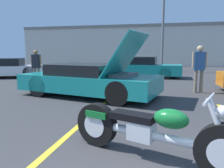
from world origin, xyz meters
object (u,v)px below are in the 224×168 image
light_pole (164,18)px  spectator_near_motorcycle (36,64)px  parked_car_mid_left_row (141,67)px  motorcycle (150,132)px  parked_car_left_row (8,68)px  spectator_by_show_car (199,65)px  show_car_hood_open (90,80)px

light_pole → spectator_near_motorcycle: light_pole is taller
parked_car_mid_left_row → spectator_near_motorcycle: size_ratio=2.95×
motorcycle → spectator_near_motorcycle: size_ratio=1.54×
motorcycle → parked_car_mid_left_row: size_ratio=0.52×
motorcycle → parked_car_mid_left_row: (-1.13, 10.15, 0.17)m
light_pole → parked_car_left_row: size_ratio=1.60×
spectator_near_motorcycle → spectator_by_show_car: bearing=-3.7°
motorcycle → show_car_hood_open: size_ratio=0.49×
motorcycle → spectator_by_show_car: 5.78m
light_pole → motorcycle: 14.64m
parked_car_left_row → spectator_by_show_car: (10.19, -2.65, 0.49)m
light_pole → show_car_hood_open: light_pole is taller
light_pole → spectator_near_motorcycle: size_ratio=4.49×
parked_car_mid_left_row → spectator_near_motorcycle: 6.02m
motorcycle → parked_car_left_row: size_ratio=0.55×
show_car_hood_open → spectator_by_show_car: (3.72, 1.50, 0.47)m
light_pole → parked_car_left_row: 11.26m
light_pole → parked_car_left_row: bearing=-146.0°
show_car_hood_open → spectator_near_motorcycle: bearing=161.4°
parked_car_left_row → light_pole: bearing=11.3°
show_car_hood_open → parked_car_mid_left_row: bearing=92.1°
spectator_by_show_car → parked_car_mid_left_row: bearing=119.4°
light_pole → parked_car_mid_left_row: size_ratio=1.52×
parked_car_mid_left_row → show_car_hood_open: bearing=-97.9°
show_car_hood_open → parked_car_left_row: 7.68m
show_car_hood_open → parked_car_mid_left_row: size_ratio=1.06×
show_car_hood_open → spectator_by_show_car: bearing=34.5°
show_car_hood_open → parked_car_left_row: show_car_hood_open is taller
show_car_hood_open → spectator_near_motorcycle: show_car_hood_open is taller
motorcycle → parked_car_left_row: parked_car_left_row is taller
light_pole → motorcycle: (-0.16, -14.21, -3.55)m
light_pole → parked_car_left_row: light_pole is taller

